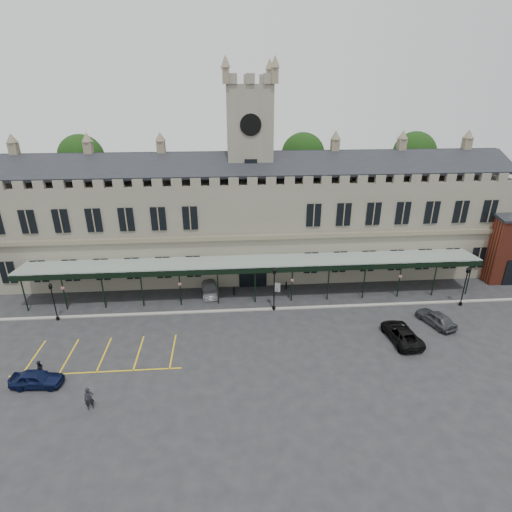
{
  "coord_description": "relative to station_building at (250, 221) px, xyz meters",
  "views": [
    {
      "loc": [
        -2.82,
        -30.89,
        21.87
      ],
      "look_at": [
        0.0,
        6.0,
        6.0
      ],
      "focal_mm": 28.0,
      "sensor_mm": 36.0,
      "label": 1
    }
  ],
  "objects": [
    {
      "name": "canopy",
      "position": [
        0.0,
        -8.45,
        -4.06
      ],
      "size": [
        50.0,
        4.1,
        4.3
      ],
      "color": "#8C9E93",
      "rests_on": "ground"
    },
    {
      "name": "bollard_left",
      "position": [
        -2.28,
        -6.95,
        -5.97
      ],
      "size": [
        0.18,
        0.18,
        0.99
      ],
      "primitive_type": "cylinder",
      "color": "black",
      "rests_on": "ground"
    },
    {
      "name": "kerb",
      "position": [
        0.0,
        -10.41,
        -6.41
      ],
      "size": [
        60.0,
        0.4,
        0.12
      ],
      "primitive_type": "cube",
      "color": "gray",
      "rests_on": "ground"
    },
    {
      "name": "station_building",
      "position": [
        0.0,
        0.0,
        0.0
      ],
      "size": [
        60.0,
        10.36,
        17.3
      ],
      "color": "#656254",
      "rests_on": "ground"
    },
    {
      "name": "parking_markings",
      "position": [
        -14.0,
        -17.41,
        -6.47
      ],
      "size": [
        16.0,
        6.0,
        0.01
      ],
      "primitive_type": null,
      "color": "gold",
      "rests_on": "ground"
    },
    {
      "name": "car_taxi",
      "position": [
        -5.0,
        -6.32,
        -5.83
      ],
      "size": [
        2.24,
        4.54,
        1.27
      ],
      "primitive_type": "imported",
      "rotation": [
        0.0,
        0.0,
        0.11
      ],
      "color": "#A7AAAF",
      "rests_on": "ground"
    },
    {
      "name": "tree_behind_mid",
      "position": [
        8.0,
        9.09,
        6.35
      ],
      "size": [
        6.0,
        6.0,
        16.0
      ],
      "color": "#332314",
      "rests_on": "ground"
    },
    {
      "name": "bollard_right",
      "position": [
        3.82,
        -5.93,
        -6.02
      ],
      "size": [
        0.16,
        0.16,
        0.9
      ],
      "primitive_type": "cylinder",
      "color": "black",
      "rests_on": "ground"
    },
    {
      "name": "person_b",
      "position": [
        -18.3,
        -19.54,
        -5.7
      ],
      "size": [
        0.94,
        0.9,
        1.53
      ],
      "primitive_type": "imported",
      "rotation": [
        0.0,
        0.0,
        3.75
      ],
      "color": "black",
      "rests_on": "ground"
    },
    {
      "name": "lamp_post_left",
      "position": [
        -20.22,
        -10.77,
        -3.98
      ],
      "size": [
        0.4,
        0.4,
        4.19
      ],
      "color": "black",
      "rests_on": "ground"
    },
    {
      "name": "clock_tower",
      "position": [
        0.0,
        0.09,
        6.64
      ],
      "size": [
        5.6,
        5.6,
        24.8
      ],
      "color": "#656254",
      "rests_on": "ground"
    },
    {
      "name": "lamp_post_right",
      "position": [
        22.06,
        -11.08,
        -3.75
      ],
      "size": [
        0.43,
        0.43,
        4.58
      ],
      "color": "black",
      "rests_on": "ground"
    },
    {
      "name": "car_left_a",
      "position": [
        -18.1,
        -20.62,
        -5.79
      ],
      "size": [
        4.06,
        1.82,
        1.35
      ],
      "primitive_type": "imported",
      "rotation": [
        0.0,
        0.0,
        1.52
      ],
      "color": "black",
      "rests_on": "ground"
    },
    {
      "name": "car_van",
      "position": [
        13.0,
        -16.82,
        -5.77
      ],
      "size": [
        2.74,
        5.22,
        1.4
      ],
      "primitive_type": "imported",
      "rotation": [
        0.0,
        0.0,
        3.23
      ],
      "color": "black",
      "rests_on": "ground"
    },
    {
      "name": "tree_behind_left",
      "position": [
        -22.0,
        9.09,
        6.35
      ],
      "size": [
        6.0,
        6.0,
        16.0
      ],
      "color": "#332314",
      "rests_on": "ground"
    },
    {
      "name": "tree_behind_right",
      "position": [
        24.0,
        9.09,
        6.35
      ],
      "size": [
        6.0,
        6.0,
        16.0
      ],
      "color": "#332314",
      "rests_on": "ground"
    },
    {
      "name": "car_right_a",
      "position": [
        17.48,
        -14.5,
        -5.75
      ],
      "size": [
        3.01,
        4.52,
        1.43
      ],
      "primitive_type": "imported",
      "rotation": [
        0.0,
        0.0,
        3.48
      ],
      "color": "#35373D",
      "rests_on": "ground"
    },
    {
      "name": "traffic_cone",
      "position": [
        17.07,
        -13.8,
        -6.1
      ],
      "size": [
        0.48,
        0.48,
        0.76
      ],
      "rotation": [
        0.0,
        0.0,
        -0.32
      ],
      "color": "#E46007",
      "rests_on": "ground"
    },
    {
      "name": "person_a",
      "position": [
        -13.2,
        -23.43,
        -5.54
      ],
      "size": [
        0.8,
        0.7,
        1.85
      ],
      "primitive_type": "imported",
      "rotation": [
        0.0,
        0.0,
        0.47
      ],
      "color": "black",
      "rests_on": "ground"
    },
    {
      "name": "lamp_post_mid",
      "position": [
        1.84,
        -10.45,
        -3.51
      ],
      "size": [
        0.47,
        0.47,
        4.99
      ],
      "color": "black",
      "rests_on": "ground"
    },
    {
      "name": "ground",
      "position": [
        0.0,
        -15.91,
        -6.47
      ],
      "size": [
        140.0,
        140.0,
        0.0
      ],
      "primitive_type": "plane",
      "color": "black"
    },
    {
      "name": "sign_board",
      "position": [
        2.72,
        -6.57,
        -5.91
      ],
      "size": [
        0.65,
        0.25,
        1.15
      ],
      "rotation": [
        0.0,
        0.0,
        -0.31
      ],
      "color": "black",
      "rests_on": "ground"
    }
  ]
}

